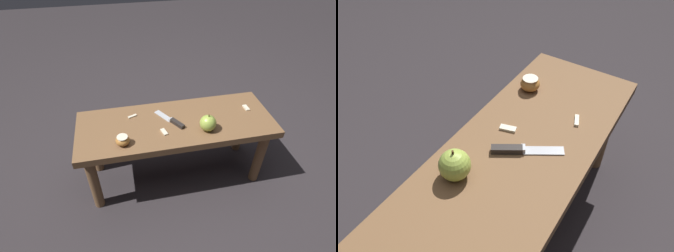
{
  "view_description": "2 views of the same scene",
  "coord_description": "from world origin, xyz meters",
  "views": [
    {
      "loc": [
        -0.27,
        -1.08,
        1.33
      ],
      "look_at": [
        -0.06,
        -0.07,
        0.46
      ],
      "focal_mm": 28.0,
      "sensor_mm": 36.0,
      "label": 1
    },
    {
      "loc": [
        0.54,
        0.31,
        1.13
      ],
      "look_at": [
        -0.06,
        -0.07,
        0.46
      ],
      "focal_mm": 35.0,
      "sensor_mm": 36.0,
      "label": 2
    }
  ],
  "objects": [
    {
      "name": "apple_slice_center",
      "position": [
        0.43,
        0.04,
        0.43
      ],
      "size": [
        0.03,
        0.05,
        0.01
      ],
      "color": "beige",
      "rests_on": "wooden_bench"
    },
    {
      "name": "wooden_bench",
      "position": [
        0.0,
        0.0,
        0.36
      ],
      "size": [
        1.07,
        0.4,
        0.43
      ],
      "color": "brown",
      "rests_on": "ground_plane"
    },
    {
      "name": "apple_cut",
      "position": [
        -0.3,
        -0.12,
        0.45
      ],
      "size": [
        0.07,
        0.07,
        0.05
      ],
      "color": "#B27233",
      "rests_on": "wooden_bench"
    },
    {
      "name": "apple_slice_near_bowl",
      "position": [
        -0.08,
        -0.07,
        0.43
      ],
      "size": [
        0.03,
        0.06,
        0.01
      ],
      "color": "beige",
      "rests_on": "wooden_bench"
    },
    {
      "name": "apple_whole",
      "position": [
        0.15,
        -0.1,
        0.47
      ],
      "size": [
        0.09,
        0.09,
        0.1
      ],
      "color": "#9EB747",
      "rests_on": "wooden_bench"
    },
    {
      "name": "knife",
      "position": [
        -0.02,
        -0.0,
        0.43
      ],
      "size": [
        0.13,
        0.19,
        0.02
      ],
      "rotation": [
        0.0,
        0.0,
        2.13
      ],
      "color": "#B7BABF",
      "rests_on": "wooden_bench"
    },
    {
      "name": "ground_plane",
      "position": [
        0.0,
        0.0,
        0.0
      ],
      "size": [
        8.0,
        8.0,
        0.0
      ],
      "primitive_type": "plane",
      "color": "#2D282B"
    },
    {
      "name": "apple_slice_near_knife",
      "position": [
        -0.23,
        0.09,
        0.43
      ],
      "size": [
        0.05,
        0.03,
        0.01
      ],
      "color": "beige",
      "rests_on": "wooden_bench"
    }
  ]
}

